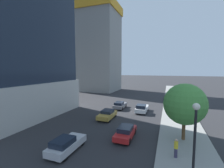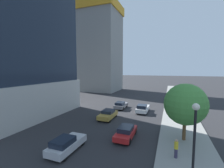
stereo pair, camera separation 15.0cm
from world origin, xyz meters
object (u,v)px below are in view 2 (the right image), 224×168
Objects in this scene: construction_building at (101,44)px; car_gray at (121,105)px; car_gold at (108,114)px; car_silver at (66,144)px; pedestrian_yellow_shirt at (176,148)px; street_tree at (185,104)px; car_red at (126,132)px; street_lamp at (195,134)px; car_white at (143,108)px.

construction_building is 9.31× the size of car_gray.
car_gold is 10.59m from car_silver.
car_gold is 2.54× the size of pedestrian_yellow_shirt.
street_tree is 1.50× the size of car_gray.
car_red is 0.99× the size of car_silver.
car_gold is 12.84m from pedestrian_yellow_shirt.
street_tree is at bearing -45.77° from car_gray.
pedestrian_yellow_shirt is (-0.93, -4.06, -3.11)m from street_tree.
car_gray is at bearing 109.95° from car_red.
construction_building is 46.16m from car_silver.
car_gray is (15.07, -23.18, -16.08)m from construction_building.
car_silver is at bearing -69.62° from construction_building.
car_silver is (15.07, -40.57, -16.07)m from construction_building.
street_lamp reaches higher than car_white.
pedestrian_yellow_shirt reaches higher than car_silver.
car_silver is (-10.73, -6.37, -3.39)m from street_tree.
car_red is 1.03× the size of car_gray.
car_red is (-6.17, -1.54, -3.41)m from street_tree.
street_lamp is 18.79m from car_white.
car_red is 5.82m from pedestrian_yellow_shirt.
pedestrian_yellow_shirt is (9.80, -15.09, 0.28)m from car_gray.
pedestrian_yellow_shirt is (-0.85, 3.56, -2.87)m from street_lamp.
street_tree is at bearing -21.47° from car_gold.
car_gray is (-4.56, 1.16, -0.01)m from car_white.
street_tree reaches higher than car_red.
car_white reaches higher than car_gray.
car_white is (4.56, 16.24, 0.01)m from car_silver.
car_red is at bearing 154.32° from pedestrian_yellow_shirt.
car_white is (-6.09, 17.49, -3.14)m from street_lamp.
street_tree reaches higher than car_white.
construction_building is 35.15m from car_white.
car_gold is at bearing -128.92° from car_white.
construction_building is at bearing 118.78° from car_red.
construction_building is at bearing 123.04° from car_gray.
car_silver is at bearing -166.77° from pedestrian_yellow_shirt.
street_lamp is 1.32× the size of car_silver.
pedestrian_yellow_shirt is at bearing -102.86° from street_tree.
car_silver reaches higher than car_gold.
car_white is at bearing -14.22° from car_gray.
car_gray reaches higher than car_red.
street_tree reaches higher than car_silver.
construction_building reaches higher than street_lamp.
pedestrian_yellow_shirt reaches higher than car_gold.
car_white reaches higher than car_red.
car_gold is (-10.65, 11.84, -3.16)m from street_lamp.
car_white is at bearing 122.01° from street_tree.
street_tree reaches higher than car_gold.
pedestrian_yellow_shirt is at bearing -40.20° from car_gold.
pedestrian_yellow_shirt is (24.87, -38.26, -15.79)m from construction_building.
construction_building reaches higher than car_red.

